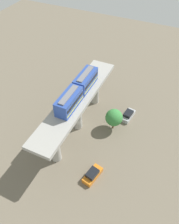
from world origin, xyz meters
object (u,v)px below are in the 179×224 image
parked_car_orange (93,175)px  tree_near_viaduct (114,118)px  parked_car_silver (128,115)px  train (78,90)px

parked_car_orange → tree_near_viaduct: (0.84, -12.71, 2.51)m
parked_car_orange → tree_near_viaduct: bearing=-74.5°
parked_car_orange → tree_near_viaduct: 12.98m
parked_car_silver → parked_car_orange: bearing=94.4°
train → parked_car_orange: train is taller
train → tree_near_viaduct: bearing=-162.3°
train → parked_car_orange: 16.01m
parked_car_orange → train: bearing=-40.8°
tree_near_viaduct → parked_car_orange: bearing=93.8°
parked_car_orange → parked_car_silver: bearing=-82.2°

